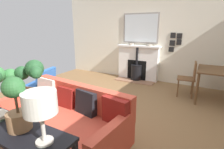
{
  "coord_description": "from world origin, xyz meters",
  "views": [
    {
      "loc": [
        2.5,
        1.58,
        1.63
      ],
      "look_at": [
        -0.44,
        -0.03,
        0.7
      ],
      "focal_mm": 27.25,
      "sensor_mm": 36.0,
      "label": 1
    }
  ],
  "objects_px": {
    "dining_chair_near_fireplace": "(190,76)",
    "potted_plant": "(17,90)",
    "mantel_bowl_near": "(131,44)",
    "console_table": "(3,131)",
    "table_lamp_far_end": "(40,105)",
    "sofa": "(66,119)",
    "mantel_bowl_far": "(149,45)",
    "ottoman": "(94,104)",
    "armchair_accent": "(41,84)",
    "dining_table": "(218,74)",
    "fireplace": "(138,65)"
  },
  "relations": [
    {
      "from": "dining_chair_near_fireplace",
      "to": "potted_plant",
      "type": "bearing_deg",
      "value": -17.72
    },
    {
      "from": "mantel_bowl_near",
      "to": "potted_plant",
      "type": "height_order",
      "value": "potted_plant"
    },
    {
      "from": "console_table",
      "to": "table_lamp_far_end",
      "type": "height_order",
      "value": "table_lamp_far_end"
    },
    {
      "from": "sofa",
      "to": "dining_chair_near_fireplace",
      "type": "height_order",
      "value": "dining_chair_near_fireplace"
    },
    {
      "from": "sofa",
      "to": "table_lamp_far_end",
      "type": "xyz_separation_m",
      "value": [
        0.84,
        0.6,
        0.73
      ]
    },
    {
      "from": "mantel_bowl_far",
      "to": "dining_chair_near_fireplace",
      "type": "xyz_separation_m",
      "value": [
        0.75,
        1.26,
        -0.61
      ]
    },
    {
      "from": "ottoman",
      "to": "armchair_accent",
      "type": "relative_size",
      "value": 1.09
    },
    {
      "from": "mantel_bowl_far",
      "to": "sofa",
      "type": "height_order",
      "value": "mantel_bowl_far"
    },
    {
      "from": "mantel_bowl_near",
      "to": "console_table",
      "type": "xyz_separation_m",
      "value": [
        4.29,
        0.43,
        -0.48
      ]
    },
    {
      "from": "console_table",
      "to": "dining_table",
      "type": "bearing_deg",
      "value": 150.89
    },
    {
      "from": "table_lamp_far_end",
      "to": "dining_chair_near_fireplace",
      "type": "distance_m",
      "value": 3.67
    },
    {
      "from": "mantel_bowl_near",
      "to": "mantel_bowl_far",
      "type": "distance_m",
      "value": 0.58
    },
    {
      "from": "fireplace",
      "to": "console_table",
      "type": "distance_m",
      "value": 4.27
    },
    {
      "from": "potted_plant",
      "to": "dining_chair_near_fireplace",
      "type": "relative_size",
      "value": 0.73
    },
    {
      "from": "armchair_accent",
      "to": "dining_table",
      "type": "xyz_separation_m",
      "value": [
        -1.98,
        3.36,
        0.19
      ]
    },
    {
      "from": "ottoman",
      "to": "dining_chair_near_fireplace",
      "type": "bearing_deg",
      "value": 140.93
    },
    {
      "from": "console_table",
      "to": "potted_plant",
      "type": "distance_m",
      "value": 0.56
    },
    {
      "from": "mantel_bowl_far",
      "to": "console_table",
      "type": "distance_m",
      "value": 4.32
    },
    {
      "from": "fireplace",
      "to": "dining_chair_near_fireplace",
      "type": "xyz_separation_m",
      "value": [
        0.72,
        1.59,
        0.02
      ]
    },
    {
      "from": "mantel_bowl_near",
      "to": "dining_table",
      "type": "distance_m",
      "value": 2.56
    },
    {
      "from": "ottoman",
      "to": "potted_plant",
      "type": "relative_size",
      "value": 1.39
    },
    {
      "from": "fireplace",
      "to": "armchair_accent",
      "type": "relative_size",
      "value": 1.7
    },
    {
      "from": "dining_table",
      "to": "dining_chair_near_fireplace",
      "type": "relative_size",
      "value": 1.1
    },
    {
      "from": "ottoman",
      "to": "dining_table",
      "type": "xyz_separation_m",
      "value": [
        -1.85,
        2.06,
        0.41
      ]
    },
    {
      "from": "sofa",
      "to": "armchair_accent",
      "type": "distance_m",
      "value": 1.57
    },
    {
      "from": "sofa",
      "to": "armchair_accent",
      "type": "relative_size",
      "value": 2.42
    },
    {
      "from": "mantel_bowl_near",
      "to": "table_lamp_far_end",
      "type": "distance_m",
      "value": 4.42
    },
    {
      "from": "mantel_bowl_near",
      "to": "potted_plant",
      "type": "relative_size",
      "value": 0.25
    },
    {
      "from": "fireplace",
      "to": "potted_plant",
      "type": "relative_size",
      "value": 2.15
    },
    {
      "from": "mantel_bowl_near",
      "to": "sofa",
      "type": "xyz_separation_m",
      "value": [
        3.45,
        0.43,
        -0.78
      ]
    },
    {
      "from": "mantel_bowl_near",
      "to": "table_lamp_far_end",
      "type": "xyz_separation_m",
      "value": [
        4.29,
        1.04,
        -0.06
      ]
    },
    {
      "from": "console_table",
      "to": "sofa",
      "type": "bearing_deg",
      "value": 179.52
    },
    {
      "from": "console_table",
      "to": "dining_table",
      "type": "distance_m",
      "value": 4.04
    },
    {
      "from": "mantel_bowl_near",
      "to": "dining_table",
      "type": "height_order",
      "value": "mantel_bowl_near"
    },
    {
      "from": "dining_chair_near_fireplace",
      "to": "console_table",
      "type": "bearing_deg",
      "value": -21.77
    },
    {
      "from": "console_table",
      "to": "ottoman",
      "type": "bearing_deg",
      "value": -176.71
    },
    {
      "from": "console_table",
      "to": "dining_chair_near_fireplace",
      "type": "distance_m",
      "value": 3.81
    },
    {
      "from": "console_table",
      "to": "dining_table",
      "type": "relative_size",
      "value": 1.71
    },
    {
      "from": "fireplace",
      "to": "ottoman",
      "type": "relative_size",
      "value": 1.55
    },
    {
      "from": "mantel_bowl_far",
      "to": "ottoman",
      "type": "distance_m",
      "value": 2.77
    },
    {
      "from": "sofa",
      "to": "potted_plant",
      "type": "xyz_separation_m",
      "value": [
        0.81,
        0.28,
        0.78
      ]
    },
    {
      "from": "ottoman",
      "to": "table_lamp_far_end",
      "type": "distance_m",
      "value": 2.01
    },
    {
      "from": "armchair_accent",
      "to": "table_lamp_far_end",
      "type": "height_order",
      "value": "table_lamp_far_end"
    },
    {
      "from": "sofa",
      "to": "console_table",
      "type": "distance_m",
      "value": 0.89
    },
    {
      "from": "mantel_bowl_near",
      "to": "mantel_bowl_far",
      "type": "height_order",
      "value": "mantel_bowl_near"
    },
    {
      "from": "mantel_bowl_near",
      "to": "dining_table",
      "type": "xyz_separation_m",
      "value": [
        0.76,
        2.39,
        -0.49
      ]
    },
    {
      "from": "fireplace",
      "to": "sofa",
      "type": "bearing_deg",
      "value": 3.1
    },
    {
      "from": "table_lamp_far_end",
      "to": "potted_plant",
      "type": "xyz_separation_m",
      "value": [
        -0.03,
        -0.32,
        0.05
      ]
    },
    {
      "from": "console_table",
      "to": "dining_table",
      "type": "xyz_separation_m",
      "value": [
        -3.53,
        1.97,
        -0.01
      ]
    },
    {
      "from": "armchair_accent",
      "to": "console_table",
      "type": "relative_size",
      "value": 0.49
    }
  ]
}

